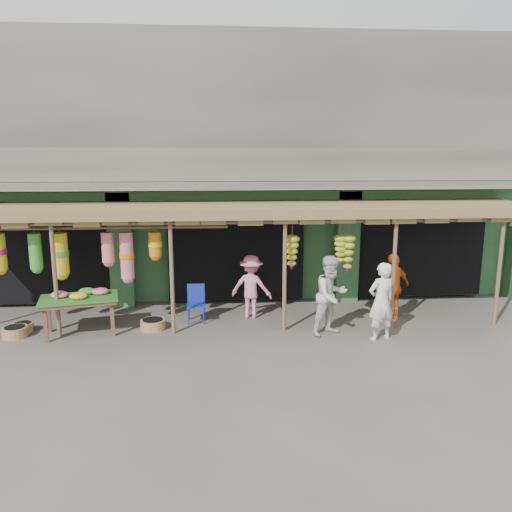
{
  "coord_description": "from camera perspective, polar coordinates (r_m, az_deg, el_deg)",
  "views": [
    {
      "loc": [
        -0.46,
        -10.95,
        3.96
      ],
      "look_at": [
        0.45,
        1.0,
        1.5
      ],
      "focal_mm": 35.0,
      "sensor_mm": 36.0,
      "label": 1
    }
  ],
  "objects": [
    {
      "name": "person_vendor",
      "position": [
        12.46,
        15.4,
        -3.42
      ],
      "size": [
        1.04,
        0.78,
        1.64
      ],
      "primitive_type": "imported",
      "rotation": [
        0.0,
        0.0,
        3.59
      ],
      "color": "#D05913",
      "rests_on": "ground"
    },
    {
      "name": "blue_chair",
      "position": [
        12.09,
        -6.86,
        -5.12
      ],
      "size": [
        0.43,
        0.44,
        0.9
      ],
      "rotation": [
        0.0,
        0.0,
        0.01
      ],
      "color": "#18279D",
      "rests_on": "ground"
    },
    {
      "name": "flower_table",
      "position": [
        11.77,
        -19.49,
        -4.66
      ],
      "size": [
        1.82,
        1.3,
        0.99
      ],
      "rotation": [
        0.0,
        0.0,
        0.21
      ],
      "color": "brown",
      "rests_on": "ground"
    },
    {
      "name": "building",
      "position": [
        15.84,
        -2.72,
        9.45
      ],
      "size": [
        16.4,
        6.8,
        7.0
      ],
      "color": "gray",
      "rests_on": "ground"
    },
    {
      "name": "awning",
      "position": [
        11.84,
        -2.9,
        4.88
      ],
      "size": [
        14.0,
        2.7,
        2.79
      ],
      "color": "brown",
      "rests_on": "ground"
    },
    {
      "name": "person_right",
      "position": [
        11.16,
        8.58,
        -4.49
      ],
      "size": [
        1.09,
        1.02,
        1.79
      ],
      "primitive_type": "imported",
      "rotation": [
        0.0,
        0.0,
        0.51
      ],
      "color": "silver",
      "rests_on": "ground"
    },
    {
      "name": "basket_mid",
      "position": [
        11.82,
        -11.7,
        -7.66
      ],
      "size": [
        0.62,
        0.62,
        0.22
      ],
      "primitive_type": "cylinder",
      "rotation": [
        0.0,
        0.0,
        -0.08
      ],
      "color": "brown",
      "rests_on": "ground"
    },
    {
      "name": "person_shopper",
      "position": [
        12.2,
        -0.54,
        -3.52
      ],
      "size": [
        1.14,
        0.88,
        1.55
      ],
      "primitive_type": "imported",
      "rotation": [
        0.0,
        0.0,
        2.8
      ],
      "color": "pink",
      "rests_on": "ground"
    },
    {
      "name": "basket_left",
      "position": [
        12.31,
        -25.83,
        -7.82
      ],
      "size": [
        0.7,
        0.7,
        0.22
      ],
      "primitive_type": "cylinder",
      "rotation": [
        0.0,
        0.0,
        -0.38
      ],
      "color": "brown",
      "rests_on": "ground"
    },
    {
      "name": "person_front",
      "position": [
        11.06,
        14.12,
        -5.06
      ],
      "size": [
        0.72,
        0.58,
        1.71
      ],
      "primitive_type": "imported",
      "rotation": [
        0.0,
        0.0,
        3.45
      ],
      "color": "white",
      "rests_on": "ground"
    },
    {
      "name": "ground",
      "position": [
        11.66,
        -1.85,
        -8.27
      ],
      "size": [
        80.0,
        80.0,
        0.0
      ],
      "primitive_type": "plane",
      "color": "#514C47",
      "rests_on": "ground"
    },
    {
      "name": "basket_right",
      "position": [
        12.57,
        -25.07,
        -7.41
      ],
      "size": [
        0.51,
        0.51,
        0.21
      ],
      "primitive_type": "cylinder",
      "rotation": [
        0.0,
        0.0,
        0.13
      ],
      "color": "#956545",
      "rests_on": "ground"
    }
  ]
}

